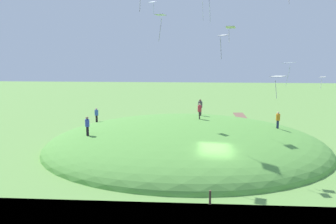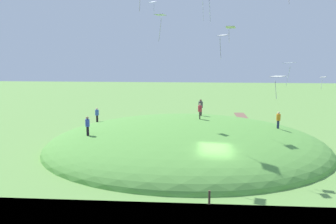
# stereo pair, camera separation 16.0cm
# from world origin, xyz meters

# --- Properties ---
(ground_plane) EXTENTS (160.00, 160.00, 0.00)m
(ground_plane) POSITION_xyz_m (0.00, 0.00, 0.00)
(ground_plane) COLOR #689948
(grass_hill) EXTENTS (24.16, 27.48, 5.38)m
(grass_hill) POSITION_xyz_m (7.64, 2.46, 0.00)
(grass_hill) COLOR #5C9E42
(grass_hill) RESTS_ON ground_plane
(dirt_path) EXTENTS (12.71, 1.64, 0.04)m
(dirt_path) POSITION_xyz_m (21.84, -5.21, 0.02)
(dirt_path) COLOR brown
(dirt_path) RESTS_ON ground_plane
(person_watching_kites) EXTENTS (0.40, 0.40, 1.58)m
(person_watching_kites) POSITION_xyz_m (8.90, 1.09, 3.65)
(person_watching_kites) COLOR #3C332D
(person_watching_kites) RESTS_ON grass_hill
(person_near_shore) EXTENTS (0.52, 0.52, 1.72)m
(person_near_shore) POSITION_xyz_m (4.14, 11.09, 3.04)
(person_near_shore) COLOR black
(person_near_shore) RESTS_ON grass_hill
(person_walking_path) EXTENTS (0.52, 0.52, 1.57)m
(person_walking_path) POSITION_xyz_m (11.12, 12.14, 2.73)
(person_walking_path) COLOR black
(person_walking_path) RESTS_ON grass_hill
(person_with_child) EXTENTS (0.63, 0.63, 1.77)m
(person_with_child) POSITION_xyz_m (11.64, 0.98, 3.62)
(person_with_child) COLOR #3F2F32
(person_with_child) RESTS_ON grass_hill
(person_on_hilltop) EXTENTS (0.50, 0.50, 1.62)m
(person_on_hilltop) POSITION_xyz_m (7.84, -6.37, 3.07)
(person_on_hilltop) COLOR navy
(person_on_hilltop) RESTS_ON grass_hill
(kite_1) EXTENTS (0.86, 0.76, 1.09)m
(kite_1) POSITION_xyz_m (6.25, -9.68, 7.05)
(kite_1) COLOR silver
(kite_6) EXTENTS (1.14, 0.92, 1.97)m
(kite_6) POSITION_xyz_m (1.23, 4.29, 11.97)
(kite_6) COLOR silver
(kite_7) EXTENTS (1.43, 1.31, 2.01)m
(kite_7) POSITION_xyz_m (4.73, -6.30, 8.33)
(kite_7) COLOR white
(kite_8) EXTENTS (0.83, 0.88, 1.26)m
(kite_8) POSITION_xyz_m (8.94, 5.72, 13.93)
(kite_8) COLOR white
(kite_10) EXTENTS (1.38, 1.29, 1.56)m
(kite_10) POSITION_xyz_m (-1.94, -3.90, 7.68)
(kite_10) COLOR white
(kite_11) EXTENTS (1.14, 1.18, 2.14)m
(kite_11) POSITION_xyz_m (8.54, 0.89, 14.11)
(kite_11) COLOR white
(kite_12) EXTENTS (0.67, 0.84, 1.30)m
(kite_12) POSITION_xyz_m (2.78, -1.11, 11.17)
(kite_12) COLOR white
(kite_15) EXTENTS (0.74, 0.74, 1.55)m
(kite_15) POSITION_xyz_m (-2.97, -0.07, 10.25)
(kite_15) COLOR silver
(mooring_post) EXTENTS (0.14, 0.14, 0.90)m
(mooring_post) POSITION_xyz_m (-5.34, 0.66, 0.45)
(mooring_post) COLOR brown
(mooring_post) RESTS_ON ground_plane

